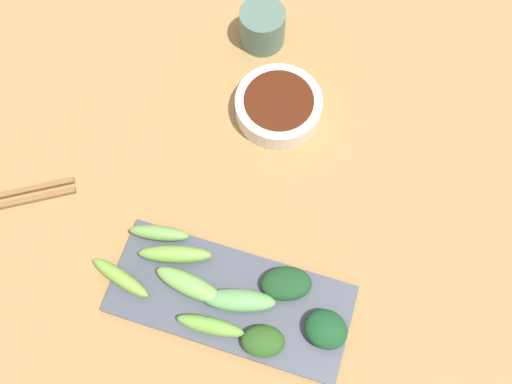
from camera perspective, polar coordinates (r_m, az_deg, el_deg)
tabletop at (r=0.77m, az=-0.67°, el=-2.69°), size 2.10×2.10×0.02m
sauce_bowl at (r=0.82m, az=2.40°, el=9.12°), size 0.13×0.13×0.04m
serving_plate at (r=0.73m, az=-2.71°, el=-11.25°), size 0.13×0.32×0.01m
broccoli_stalk_0 at (r=0.72m, az=-7.03°, el=-9.77°), size 0.04×0.10×0.02m
broccoli_leafy_1 at (r=0.71m, az=3.23°, el=-9.66°), size 0.06×0.08×0.02m
broccoli_stalk_2 at (r=0.74m, az=-14.17°, el=-8.78°), size 0.04×0.09×0.03m
broccoli_stalk_3 at (r=0.71m, az=-4.78°, el=-13.96°), size 0.03×0.09×0.03m
broccoli_stalk_4 at (r=0.71m, az=-1.78°, el=-11.41°), size 0.05×0.10×0.02m
broccoli_stalk_5 at (r=0.73m, az=-8.58°, el=-6.54°), size 0.05×0.10×0.03m
broccoli_leafy_6 at (r=0.71m, az=7.43°, el=-14.22°), size 0.06×0.06×0.03m
broccoli_stalk_7 at (r=0.74m, az=-10.24°, el=-4.30°), size 0.04×0.08×0.02m
broccoli_leafy_8 at (r=0.70m, az=0.75°, el=-15.52°), size 0.05×0.06×0.02m
tea_cup at (r=0.88m, az=0.67°, el=17.10°), size 0.07×0.07×0.06m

